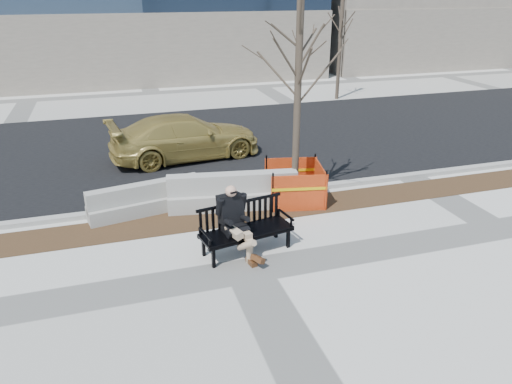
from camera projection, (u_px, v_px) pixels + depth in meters
ground at (248, 270)px, 9.90m from camera, size 120.00×120.00×0.00m
mulch_strip at (219, 217)px, 12.19m from camera, size 40.00×1.20×0.02m
asphalt_street at (180, 145)px, 17.64m from camera, size 60.00×10.40×0.01m
curb at (211, 200)px, 13.00m from camera, size 60.00×0.25×0.12m
bench at (247, 251)px, 10.61m from camera, size 2.15×1.11×1.09m
seated_man at (234, 253)px, 10.54m from camera, size 0.85×1.20×1.54m
tree_fence at (294, 201)px, 13.10m from camera, size 2.56×2.56×5.43m
sedan at (187, 158)px, 16.39m from camera, size 5.20×2.66×1.44m
jersey_barrier_left at (146, 213)px, 12.41m from camera, size 2.90×1.11×0.82m
jersey_barrier_right at (233, 207)px, 12.71m from camera, size 3.40×1.18×0.96m
far_tree_right at (337, 99)px, 24.92m from camera, size 2.09×2.09×5.36m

